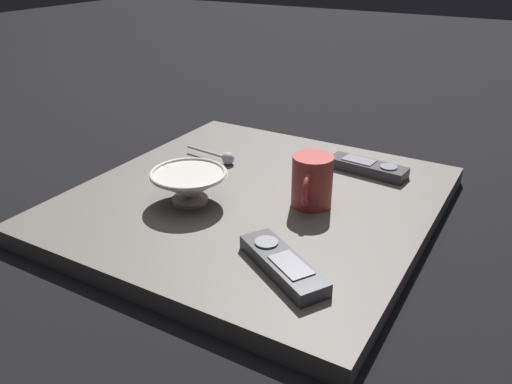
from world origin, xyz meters
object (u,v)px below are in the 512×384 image
teaspoon (224,157)px  tv_remote_far (368,167)px  cereal_bowl (189,185)px  coffee_mug (312,181)px  tv_remote_near (283,264)px

teaspoon → tv_remote_far: 0.29m
cereal_bowl → coffee_mug: coffee_mug is taller
coffee_mug → cereal_bowl: bearing=-153.3°
teaspoon → tv_remote_near: bearing=-45.2°
cereal_bowl → teaspoon: (-0.04, 0.18, -0.02)m
teaspoon → cereal_bowl: bearing=-76.1°
coffee_mug → tv_remote_near: size_ratio=0.61×
coffee_mug → teaspoon: (-0.24, 0.08, -0.03)m
cereal_bowl → tv_remote_near: cereal_bowl is taller
teaspoon → tv_remote_far: teaspoon is taller
teaspoon → tv_remote_far: (0.28, 0.10, -0.00)m
teaspoon → tv_remote_near: size_ratio=0.75×
teaspoon → coffee_mug: bearing=-19.6°
coffee_mug → tv_remote_near: (0.05, -0.20, -0.03)m
coffee_mug → tv_remote_near: 0.21m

